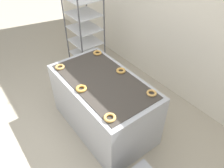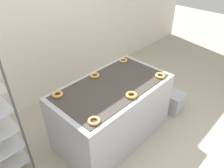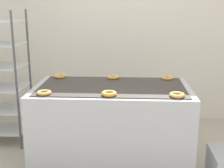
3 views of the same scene
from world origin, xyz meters
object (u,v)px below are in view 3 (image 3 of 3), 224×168
object	(u,v)px
donut_near_left	(44,93)
donut_far_left	(60,76)
donut_far_center	(113,77)
donut_far_right	(167,78)
donut_near_center	(109,93)
fryer_machine	(112,127)
donut_near_right	(177,95)
baking_rack_cart	(1,77)

from	to	relation	value
donut_near_left	donut_far_left	size ratio (longest dim) A/B	0.99
donut_far_center	donut_far_right	distance (m)	0.57
donut_near_center	donut_far_center	bearing A→B (deg)	90.07
donut_near_center	donut_far_right	distance (m)	0.84
fryer_machine	donut_near_left	world-z (taller)	donut_near_left
donut_far_left	donut_far_right	xyz separation A→B (m)	(1.14, -0.00, -0.00)
donut_near_right	donut_far_center	bearing A→B (deg)	133.31
baking_rack_cart	donut_near_center	bearing A→B (deg)	-33.01
donut_near_right	donut_far_left	xyz separation A→B (m)	(-1.15, 0.63, 0.00)
baking_rack_cart	donut_far_right	bearing A→B (deg)	-7.22
donut_near_center	donut_far_center	world-z (taller)	donut_near_center
baking_rack_cart	donut_far_center	distance (m)	1.35
donut_near_left	donut_far_center	size ratio (longest dim) A/B	1.00
fryer_machine	donut_far_left	xyz separation A→B (m)	(-0.58, 0.31, 0.44)
donut_far_center	donut_far_right	bearing A→B (deg)	0.65
donut_far_center	donut_far_right	xyz separation A→B (m)	(0.57, 0.01, -0.00)
donut_near_right	donut_far_center	distance (m)	0.85
donut_near_left	donut_near_center	bearing A→B (deg)	-0.21
donut_near_left	donut_far_right	bearing A→B (deg)	28.49
baking_rack_cart	donut_near_left	size ratio (longest dim) A/B	12.18
donut_near_left	donut_far_left	distance (m)	0.62
baking_rack_cart	donut_near_center	world-z (taller)	baking_rack_cart
fryer_machine	baking_rack_cart	distance (m)	1.49
donut_near_center	donut_far_left	xyz separation A→B (m)	(-0.57, 0.62, -0.00)
baking_rack_cart	donut_far_left	xyz separation A→B (m)	(0.75, -0.24, 0.08)
donut_far_left	donut_far_center	distance (m)	0.57
fryer_machine	donut_near_right	world-z (taller)	donut_near_right
donut_far_right	donut_near_center	bearing A→B (deg)	-132.41
donut_far_right	donut_far_center	bearing A→B (deg)	-179.35
fryer_machine	donut_far_left	world-z (taller)	donut_far_left
donut_near_left	donut_near_right	size ratio (longest dim) A/B	0.96
baking_rack_cart	donut_far_left	distance (m)	0.80
fryer_machine	baking_rack_cart	world-z (taller)	baking_rack_cart
donut_near_right	donut_far_left	bearing A→B (deg)	151.52
donut_far_left	donut_far_right	world-z (taller)	donut_far_left
donut_near_center	baking_rack_cart	bearing A→B (deg)	146.99
donut_near_right	donut_far_right	distance (m)	0.63
donut_far_right	baking_rack_cart	bearing A→B (deg)	172.78
donut_near_left	donut_far_right	distance (m)	1.30
baking_rack_cart	donut_near_right	world-z (taller)	baking_rack_cart
donut_near_right	baking_rack_cart	bearing A→B (deg)	155.62
fryer_machine	donut_near_left	xyz separation A→B (m)	(-0.58, -0.31, 0.44)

